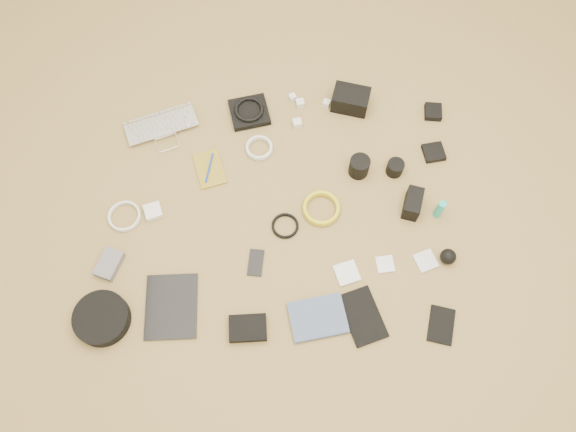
{
  "coord_description": "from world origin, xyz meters",
  "views": [
    {
      "loc": [
        0.02,
        -0.83,
        1.92
      ],
      "look_at": [
        0.04,
        -0.0,
        0.02
      ],
      "focal_mm": 35.0,
      "sensor_mm": 36.0,
      "label": 1
    }
  ],
  "objects_px": {
    "tablet": "(171,306)",
    "paperback": "(322,338)",
    "laptop": "(164,133)",
    "phone": "(256,263)",
    "dslr_camera": "(351,100)",
    "headphone_case": "(102,318)"
  },
  "relations": [
    {
      "from": "dslr_camera",
      "to": "paperback",
      "type": "relative_size",
      "value": 0.75
    },
    {
      "from": "dslr_camera",
      "to": "headphone_case",
      "type": "bearing_deg",
      "value": -121.31
    },
    {
      "from": "phone",
      "to": "headphone_case",
      "type": "distance_m",
      "value": 0.56
    },
    {
      "from": "laptop",
      "to": "headphone_case",
      "type": "height_order",
      "value": "headphone_case"
    },
    {
      "from": "laptop",
      "to": "dslr_camera",
      "type": "distance_m",
      "value": 0.76
    },
    {
      "from": "dslr_camera",
      "to": "phone",
      "type": "bearing_deg",
      "value": -104.72
    },
    {
      "from": "dslr_camera",
      "to": "paperback",
      "type": "height_order",
      "value": "dslr_camera"
    },
    {
      "from": "laptop",
      "to": "tablet",
      "type": "bearing_deg",
      "value": -103.82
    },
    {
      "from": "dslr_camera",
      "to": "phone",
      "type": "relative_size",
      "value": 1.44
    },
    {
      "from": "tablet",
      "to": "paperback",
      "type": "relative_size",
      "value": 1.21
    },
    {
      "from": "dslr_camera",
      "to": "headphone_case",
      "type": "distance_m",
      "value": 1.25
    },
    {
      "from": "dslr_camera",
      "to": "paperback",
      "type": "xyz_separation_m",
      "value": [
        -0.16,
        -0.94,
        -0.03
      ]
    },
    {
      "from": "laptop",
      "to": "paperback",
      "type": "bearing_deg",
      "value": -73.83
    },
    {
      "from": "laptop",
      "to": "phone",
      "type": "height_order",
      "value": "laptop"
    },
    {
      "from": "headphone_case",
      "to": "paperback",
      "type": "distance_m",
      "value": 0.76
    },
    {
      "from": "phone",
      "to": "headphone_case",
      "type": "bearing_deg",
      "value": -152.43
    },
    {
      "from": "tablet",
      "to": "phone",
      "type": "bearing_deg",
      "value": 26.58
    },
    {
      "from": "phone",
      "to": "tablet",
      "type": "bearing_deg",
      "value": -145.24
    },
    {
      "from": "tablet",
      "to": "paperback",
      "type": "xyz_separation_m",
      "value": [
        0.52,
        -0.13,
        0.0
      ]
    },
    {
      "from": "phone",
      "to": "headphone_case",
      "type": "height_order",
      "value": "headphone_case"
    },
    {
      "from": "phone",
      "to": "paperback",
      "type": "bearing_deg",
      "value": -43.67
    },
    {
      "from": "tablet",
      "to": "headphone_case",
      "type": "distance_m",
      "value": 0.24
    }
  ]
}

